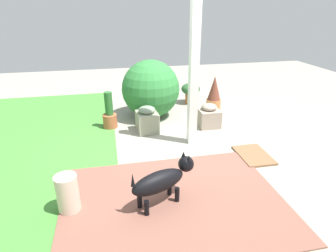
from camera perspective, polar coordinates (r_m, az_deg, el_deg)
name	(u,v)px	position (r m, az deg, el deg)	size (l,w,h in m)	color
ground_plane	(185,149)	(4.27, 3.42, -4.62)	(12.00, 12.00, 0.00)	gray
brick_path	(174,202)	(3.22, 1.11, -14.92)	(1.80, 2.40, 0.02)	brown
lawn_patch	(22,146)	(4.88, -27.10, -3.57)	(5.20, 2.80, 0.01)	#458E37
porch_pillar	(194,61)	(4.09, 5.26, 12.84)	(0.13, 0.13, 2.52)	white
stone_planter_nearest	(209,116)	(5.03, 8.14, 2.00)	(0.38, 0.36, 0.42)	gray
stone_planter_mid	(147,120)	(4.78, -4.19, 1.23)	(0.42, 0.37, 0.45)	gray
round_shrub	(151,89)	(5.34, -3.48, 7.40)	(1.07, 1.07, 1.07)	#2F7937
terracotta_pot_broad	(191,91)	(6.17, 4.53, 7.00)	(0.40, 0.40, 0.44)	#BA673C
terracotta_pot_spiky	(214,95)	(5.75, 9.19, 6.23)	(0.29, 0.29, 0.71)	#C57943
terracotta_pot_tall	(110,115)	(5.01, -11.61, 2.13)	(0.24, 0.24, 0.64)	#AA5B38
dog	(163,180)	(3.03, -1.06, -10.71)	(0.44, 0.74, 0.52)	black
ceramic_urn	(68,194)	(3.17, -19.43, -12.67)	(0.23, 0.23, 0.42)	beige
doormat	(254,155)	(4.25, 16.75, -5.60)	(0.60, 0.42, 0.03)	brown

